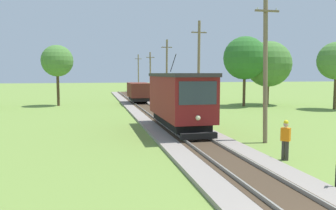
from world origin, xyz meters
TOP-DOWN VIEW (x-y plane):
  - red_tram at (0.00, 15.40)m, footprint 2.60×8.54m
  - freight_car at (0.00, 35.16)m, footprint 2.40×5.20m
  - utility_pole_near_tram at (3.76, 11.17)m, footprint 1.40×0.63m
  - utility_pole_mid at (3.76, 22.89)m, footprint 1.40×0.41m
  - utility_pole_far at (3.76, 36.09)m, footprint 1.40×0.56m
  - utility_pole_distant at (3.76, 48.63)m, footprint 1.40×0.55m
  - utility_pole_horizon at (3.76, 63.57)m, footprint 1.40×0.37m
  - trackside_signal_marker at (2.18, 3.64)m, footprint 0.21×0.21m
  - track_worker at (2.77, 7.48)m, footprint 0.43×0.44m
  - tree_left_near at (-9.50, 35.23)m, footprint 3.67×3.67m
  - tree_right_near at (15.12, 30.89)m, footprint 5.45×5.45m
  - tree_horizon at (11.57, 29.92)m, footprint 4.94×4.94m

SIDE VIEW (x-z plane):
  - trackside_signal_marker at x=2.18m, z-range 0.08..1.26m
  - track_worker at x=2.77m, z-range 0.09..1.88m
  - freight_car at x=0.00m, z-range 0.40..2.71m
  - red_tram at x=0.00m, z-range -0.20..4.59m
  - utility_pole_distant at x=3.76m, z-range 0.10..7.39m
  - utility_pole_horizon at x=3.76m, z-range 0.10..7.84m
  - utility_pole_far at x=3.76m, z-range 0.10..8.17m
  - utility_pole_near_tram at x=3.76m, z-range 0.10..8.22m
  - utility_pole_mid at x=3.76m, z-range 0.10..8.50m
  - tree_right_near at x=15.12m, z-range 1.09..8.74m
  - tree_left_near at x=-9.50m, z-range 1.69..8.78m
  - tree_horizon at x=11.57m, z-range 1.53..9.56m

